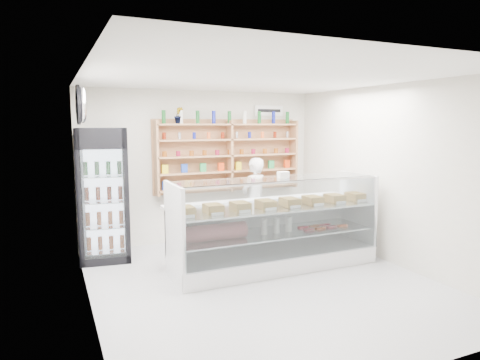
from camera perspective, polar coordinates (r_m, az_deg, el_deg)
name	(u,v)px	position (r m, az deg, el deg)	size (l,w,h in m)	color
room	(262,183)	(5.79, 3.02, -0.35)	(5.00, 5.00, 5.00)	#A5A5AA
display_counter	(274,243)	(6.65, 4.57, -8.38)	(3.18, 0.95, 1.39)	white
shop_worker	(254,200)	(7.90, 1.88, -2.73)	(0.58, 0.38, 1.58)	silver
drinks_cooler	(104,194)	(7.18, -17.69, -1.85)	(0.86, 0.84, 2.13)	black
wall_shelving	(230,156)	(8.09, -1.40, 3.26)	(2.84, 0.28, 1.33)	#A97850
potted_plant	(179,115)	(7.75, -8.17, 8.53)	(0.16, 0.13, 0.29)	#1E6626
security_mirror	(82,105)	(6.32, -20.32, 9.39)	(0.15, 0.50, 0.50)	silver
wall_sign	(269,111)	(8.58, 3.86, 9.21)	(0.62, 0.03, 0.20)	white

